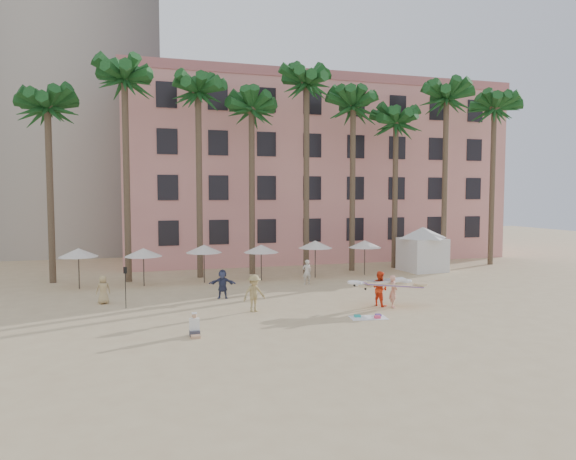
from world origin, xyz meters
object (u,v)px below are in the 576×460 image
(carrier_white, at_px, (380,287))
(cabana, at_px, (422,245))
(pink_hotel, at_px, (308,175))
(carrier_yellow, at_px, (393,289))

(carrier_white, bearing_deg, cabana, 49.87)
(pink_hotel, xyz_separation_m, carrier_yellow, (-3.21, -24.01, -7.01))
(cabana, xyz_separation_m, carrier_white, (-8.99, -10.66, -1.06))
(cabana, bearing_deg, pink_hotel, 112.44)
(carrier_yellow, distance_m, carrier_white, 0.78)
(pink_hotel, relative_size, cabana, 7.28)
(pink_hotel, relative_size, carrier_yellow, 10.95)
(pink_hotel, distance_m, cabana, 15.03)
(carrier_white, bearing_deg, pink_hotel, 80.99)
(cabana, bearing_deg, carrier_yellow, -127.01)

